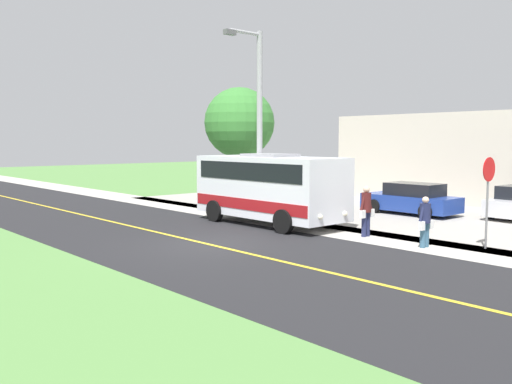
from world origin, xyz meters
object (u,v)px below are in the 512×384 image
shuttle_bus_front (270,186)px  pedestrian_with_bags (425,220)px  parked_car_near (411,199)px  pedestrian_waiting (366,209)px  tree_curbside (239,123)px  stop_sign (488,187)px  street_light_pole (257,117)px

shuttle_bus_front → pedestrian_with_bags: bearing=92.5°
parked_car_near → pedestrian_waiting: bearing=19.6°
tree_curbside → stop_sign: bearing=84.5°
pedestrian_with_bags → street_light_pole: street_light_pole is taller
pedestrian_with_bags → stop_sign: 2.18m
shuttle_bus_front → pedestrian_waiting: 4.49m
pedestrian_waiting → parked_car_near: pedestrian_waiting is taller
pedestrian_waiting → pedestrian_with_bags: bearing=84.8°
pedestrian_with_bags → street_light_pole: size_ratio=0.21×
parked_car_near → tree_curbside: tree_curbside is taller
pedestrian_waiting → parked_car_near: 6.85m
shuttle_bus_front → street_light_pole: (-0.34, -1.13, 2.79)m
shuttle_bus_front → street_light_pole: street_light_pole is taller
shuttle_bus_front → pedestrian_waiting: size_ratio=3.76×
pedestrian_with_bags → street_light_pole: bearing=-90.3°
stop_sign → tree_curbside: 13.88m
pedestrian_with_bags → stop_sign: bearing=132.0°
parked_car_near → shuttle_bus_front: bearing=-16.9°
tree_curbside → street_light_pole: bearing=59.0°
stop_sign → street_light_pole: size_ratio=0.36×
shuttle_bus_front → stop_sign: (-1.56, 8.29, 0.39)m
pedestrian_waiting → tree_curbside: bearing=-103.5°
street_light_pole → pedestrian_with_bags: bearing=89.7°
shuttle_bus_front → pedestrian_waiting: (-0.53, 4.42, -0.60)m
street_light_pole → tree_curbside: size_ratio=1.30×
stop_sign → tree_curbside: size_ratio=0.47×
shuttle_bus_front → pedestrian_with_bags: 6.94m
street_light_pole → parked_car_near: size_ratio=1.80×
stop_sign → parked_car_near: stop_sign is taller
shuttle_bus_front → parked_car_near: (-6.97, 2.12, -0.89)m
shuttle_bus_front → parked_car_near: shuttle_bus_front is taller
pedestrian_with_bags → parked_car_near: bearing=-144.4°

